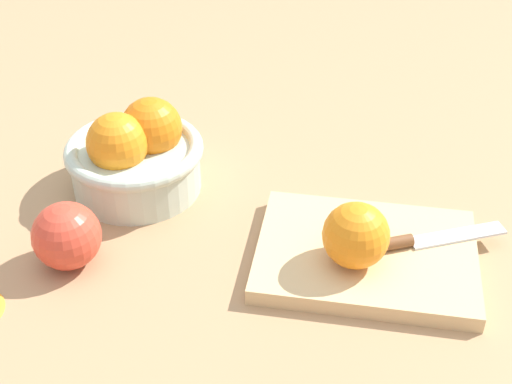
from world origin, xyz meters
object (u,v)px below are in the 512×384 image
at_px(cutting_board, 366,255).
at_px(knife, 421,240).
at_px(bowl, 136,155).
at_px(apple_front_left_2, 67,236).
at_px(orange_on_board, 356,235).

relative_size(cutting_board, knife, 1.72).
xyz_separation_m(bowl, apple_front_left_2, (-0.00, -0.15, -0.01)).
relative_size(bowl, cutting_board, 0.71).
height_order(bowl, cutting_board, bowl).
bearing_deg(knife, orange_on_board, -138.61).
bearing_deg(knife, apple_front_left_2, -157.83).
distance_m(cutting_board, apple_front_left_2, 0.32).
relative_size(cutting_board, apple_front_left_2, 3.18).
relative_size(bowl, knife, 1.23).
bearing_deg(bowl, knife, -1.26).
height_order(orange_on_board, knife, orange_on_board).
relative_size(cutting_board, orange_on_board, 3.36).
bearing_deg(apple_front_left_2, orange_on_board, 17.14).
bearing_deg(orange_on_board, apple_front_left_2, -162.86).
bearing_deg(bowl, orange_on_board, -11.96).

